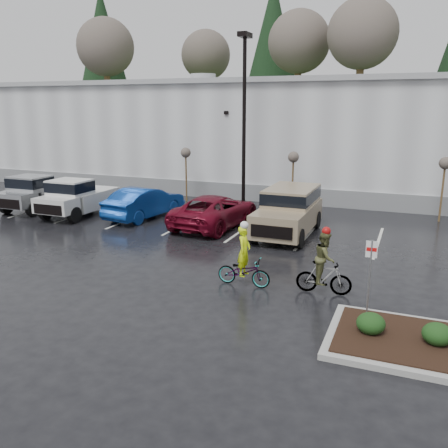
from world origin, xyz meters
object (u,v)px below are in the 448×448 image
at_px(car_blue, 145,202).
at_px(car_red, 215,211).
at_px(sapling_mid, 293,160).
at_px(suv_tan, 288,212).
at_px(sapling_west, 186,156).
at_px(cyclist_hivis, 244,266).
at_px(pickup_white, 82,196).
at_px(lamppost, 244,104).
at_px(fire_lane_sign, 370,269).
at_px(pickup_silver, 43,191).
at_px(sapling_east, 445,167).
at_px(cyclist_olive, 324,269).

height_order(car_blue, car_red, car_blue).
relative_size(sapling_mid, suv_tan, 0.63).
bearing_deg(sapling_west, cyclist_hivis, -56.18).
xyz_separation_m(pickup_white, suv_tan, (11.14, -0.02, 0.05)).
distance_m(lamppost, fire_lane_sign, 14.78).
bearing_deg(pickup_white, pickup_silver, 173.74).
xyz_separation_m(pickup_silver, suv_tan, (14.07, -0.34, 0.05)).
xyz_separation_m(fire_lane_sign, pickup_white, (-15.32, 7.55, -0.43)).
relative_size(pickup_silver, car_red, 0.96).
distance_m(fire_lane_sign, suv_tan, 8.62).
height_order(sapling_mid, cyclist_hivis, sapling_mid).
distance_m(lamppost, sapling_mid, 4.00).
relative_size(pickup_silver, suv_tan, 1.02).
xyz_separation_m(sapling_west, car_blue, (-0.02, -4.73, -1.94)).
height_order(sapling_east, pickup_silver, sapling_east).
xyz_separation_m(sapling_east, suv_tan, (-6.38, -5.27, -1.70)).
distance_m(sapling_west, car_red, 6.74).
relative_size(pickup_silver, car_blue, 1.08).
height_order(sapling_east, car_red, sapling_east).
bearing_deg(car_blue, sapling_east, -153.37).
height_order(sapling_east, fire_lane_sign, sapling_east).
bearing_deg(pickup_white, cyclist_hivis, -29.78).
bearing_deg(lamppost, suv_tan, -49.72).
bearing_deg(pickup_silver, sapling_west, 37.38).
bearing_deg(cyclist_olive, sapling_east, -21.48).
height_order(pickup_silver, cyclist_olive, cyclist_olive).
height_order(car_red, cyclist_olive, cyclist_olive).
height_order(sapling_east, car_blue, sapling_east).
bearing_deg(sapling_mid, lamppost, -158.20).
xyz_separation_m(sapling_mid, car_blue, (-6.52, -4.73, -1.94)).
relative_size(sapling_west, car_blue, 0.67).
bearing_deg(sapling_east, pickup_white, -163.33).
relative_size(car_blue, suv_tan, 0.94).
distance_m(lamppost, sapling_west, 5.07).
bearing_deg(sapling_east, cyclist_hivis, -117.41).
bearing_deg(sapling_east, suv_tan, -140.46).
bearing_deg(pickup_silver, cyclist_hivis, -25.55).
bearing_deg(car_blue, pickup_white, 16.34).
relative_size(sapling_mid, car_red, 0.59).
relative_size(sapling_mid, pickup_silver, 0.62).
bearing_deg(cyclist_olive, pickup_silver, 64.65).
relative_size(pickup_white, cyclist_hivis, 2.45).
relative_size(sapling_east, cyclist_hivis, 1.51).
xyz_separation_m(lamppost, sapling_west, (-4.00, 1.00, -2.96)).
relative_size(fire_lane_sign, cyclist_hivis, 1.04).
distance_m(lamppost, cyclist_hivis, 12.51).
bearing_deg(car_red, sapling_east, -148.17).
distance_m(sapling_east, cyclist_olive, 12.21).
height_order(sapling_mid, pickup_white, sapling_mid).
distance_m(fire_lane_sign, cyclist_hivis, 4.11).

